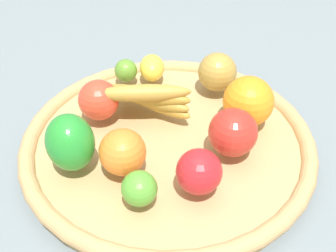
# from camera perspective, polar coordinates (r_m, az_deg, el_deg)

# --- Properties ---
(ground_plane) EXTENTS (2.40, 2.40, 0.00)m
(ground_plane) POSITION_cam_1_polar(r_m,az_deg,el_deg) (0.77, 0.00, -3.28)
(ground_plane) COLOR slate
(ground_plane) RESTS_ON ground
(basket) EXTENTS (0.48, 0.48, 0.04)m
(basket) POSITION_cam_1_polar(r_m,az_deg,el_deg) (0.76, 0.00, -2.25)
(basket) COLOR tan
(basket) RESTS_ON ground_plane
(apple_0) EXTENTS (0.08, 0.08, 0.07)m
(apple_0) POSITION_cam_1_polar(r_m,az_deg,el_deg) (0.77, -8.51, 3.18)
(apple_0) COLOR #DD432C
(apple_0) RESTS_ON basket
(apple_1) EXTENTS (0.10, 0.10, 0.07)m
(apple_1) POSITION_cam_1_polar(r_m,az_deg,el_deg) (0.84, 6.08, 6.60)
(apple_1) COLOR #AD8C3D
(apple_1) RESTS_ON basket
(apple_2) EXTENTS (0.10, 0.10, 0.07)m
(apple_2) POSITION_cam_1_polar(r_m,az_deg,el_deg) (0.70, 7.98, -0.77)
(apple_2) COLOR red
(apple_2) RESTS_ON basket
(apple_3) EXTENTS (0.08, 0.08, 0.07)m
(apple_3) POSITION_cam_1_polar(r_m,az_deg,el_deg) (0.64, 4.23, -5.52)
(apple_3) COLOR red
(apple_3) RESTS_ON basket
(banana_bunch) EXTENTS (0.16, 0.15, 0.07)m
(banana_bunch) POSITION_cam_1_polar(r_m,az_deg,el_deg) (0.77, -2.77, 3.60)
(banana_bunch) COLOR #B58F35
(banana_bunch) RESTS_ON basket
(lime_0) EXTENTS (0.07, 0.07, 0.05)m
(lime_0) POSITION_cam_1_polar(r_m,az_deg,el_deg) (0.63, -3.54, -7.67)
(lime_0) COLOR #54A333
(lime_0) RESTS_ON basket
(orange_0) EXTENTS (0.08, 0.08, 0.07)m
(orange_0) POSITION_cam_1_polar(r_m,az_deg,el_deg) (0.67, -5.60, -3.20)
(orange_0) COLOR orange
(orange_0) RESTS_ON basket
(lemon_0) EXTENTS (0.06, 0.07, 0.05)m
(lemon_0) POSITION_cam_1_polar(r_m,az_deg,el_deg) (0.87, -1.98, 7.17)
(lemon_0) COLOR yellow
(lemon_0) RESTS_ON basket
(orange_1) EXTENTS (0.10, 0.10, 0.08)m
(orange_1) POSITION_cam_1_polar(r_m,az_deg,el_deg) (0.76, 9.84, 3.00)
(orange_1) COLOR orange
(orange_1) RESTS_ON basket
(lime_1) EXTENTS (0.06, 0.06, 0.04)m
(lime_1) POSITION_cam_1_polar(r_m,az_deg,el_deg) (0.86, -5.20, 6.81)
(lime_1) COLOR #5A922E
(lime_1) RESTS_ON basket
(bell_pepper) EXTENTS (0.08, 0.09, 0.09)m
(bell_pepper) POSITION_cam_1_polar(r_m,az_deg,el_deg) (0.68, -11.93, -1.98)
(bell_pepper) COLOR green
(bell_pepper) RESTS_ON basket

